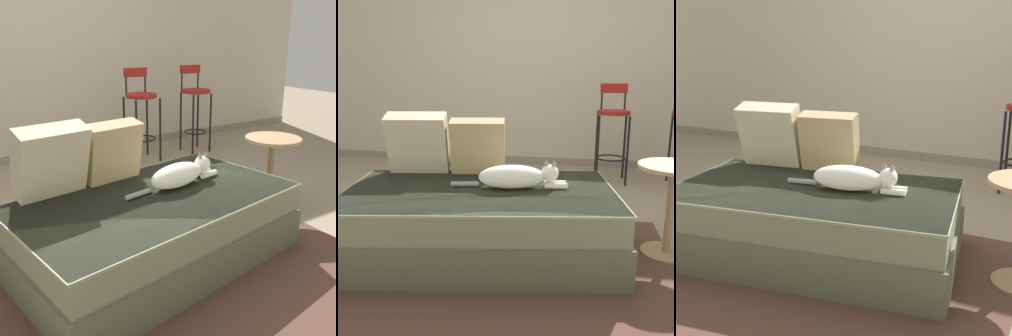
% 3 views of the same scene
% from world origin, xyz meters
% --- Properties ---
extents(ground_plane, '(16.00, 16.00, 0.00)m').
position_xyz_m(ground_plane, '(0.00, 0.00, 0.00)').
color(ground_plane, gray).
rests_on(ground_plane, ground).
extents(wall_back_panel, '(8.00, 0.10, 2.60)m').
position_xyz_m(wall_back_panel, '(0.00, 2.25, 1.30)').
color(wall_back_panel, beige).
rests_on(wall_back_panel, ground).
extents(wall_baseboard_trim, '(8.00, 0.02, 0.09)m').
position_xyz_m(wall_baseboard_trim, '(0.00, 2.20, 0.04)').
color(wall_baseboard_trim, gray).
rests_on(wall_baseboard_trim, ground).
extents(area_rug, '(2.42, 2.09, 0.01)m').
position_xyz_m(area_rug, '(0.00, -0.70, 0.00)').
color(area_rug, brown).
rests_on(area_rug, ground).
extents(couch, '(1.86, 1.25, 0.44)m').
position_xyz_m(couch, '(0.00, -0.40, 0.22)').
color(couch, '#636B50').
rests_on(couch, ground).
extents(throw_pillow_corner, '(0.46, 0.33, 0.45)m').
position_xyz_m(throw_pillow_corner, '(-0.53, -0.09, 0.66)').
color(throw_pillow_corner, beige).
rests_on(throw_pillow_corner, couch).
extents(throw_pillow_middle, '(0.41, 0.27, 0.40)m').
position_xyz_m(throw_pillow_middle, '(-0.11, -0.02, 0.64)').
color(throw_pillow_middle, tan).
rests_on(throw_pillow_middle, couch).
extents(cat, '(0.74, 0.25, 0.19)m').
position_xyz_m(cat, '(0.22, -0.33, 0.51)').
color(cat, white).
rests_on(cat, couch).
extents(bar_stool_near_window, '(0.34, 0.34, 1.03)m').
position_xyz_m(bar_stool_near_window, '(0.96, 1.54, 0.60)').
color(bar_stool_near_window, black).
rests_on(bar_stool_near_window, ground).
extents(bar_stool_by_doorway, '(0.34, 0.34, 1.04)m').
position_xyz_m(bar_stool_by_doorway, '(1.70, 1.54, 0.62)').
color(bar_stool_by_doorway, black).
rests_on(bar_stool_by_doorway, ground).
extents(side_table, '(0.44, 0.44, 0.60)m').
position_xyz_m(side_table, '(1.19, -0.21, 0.39)').
color(side_table, tan).
rests_on(side_table, ground).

